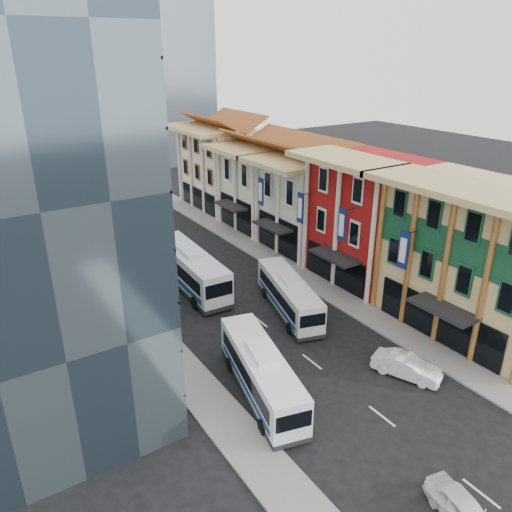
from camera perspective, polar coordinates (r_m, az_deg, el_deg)
ground at (r=33.37m, az=15.49°, el=-18.17°), size 200.00×200.00×0.00m
sidewalk_right at (r=51.98m, az=4.07°, el=-1.55°), size 3.00×90.00×0.15m
sidewalk_left at (r=44.89m, az=-13.74°, el=-6.35°), size 3.00×90.00×0.15m
shophouse_tan at (r=42.86m, az=24.14°, el=-0.42°), size 8.00×14.00×12.00m
shophouse_red at (r=49.78m, az=12.83°, el=4.13°), size 8.00×10.00×12.00m
shophouse_cream_near at (r=56.76m, az=5.97°, el=5.81°), size 8.00×9.00×10.00m
shophouse_cream_mid at (r=63.74m, az=0.91°, el=7.82°), size 8.00×9.00×10.00m
shophouse_cream_far at (r=72.34m, az=-3.77°, el=9.99°), size 8.00×12.00×11.00m
bus_left_near at (r=33.59m, az=0.61°, el=-13.12°), size 4.97×11.08×3.46m
bus_left_far at (r=47.87m, az=-7.52°, el=-1.37°), size 3.53×12.67×4.03m
bus_right at (r=43.32m, az=3.79°, el=-4.41°), size 5.22×10.75×3.36m
sedan_left at (r=28.88m, az=22.63°, el=-25.24°), size 2.57×4.58×1.47m
sedan_right at (r=37.27m, az=16.83°, el=-11.98°), size 3.42×5.02×1.57m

